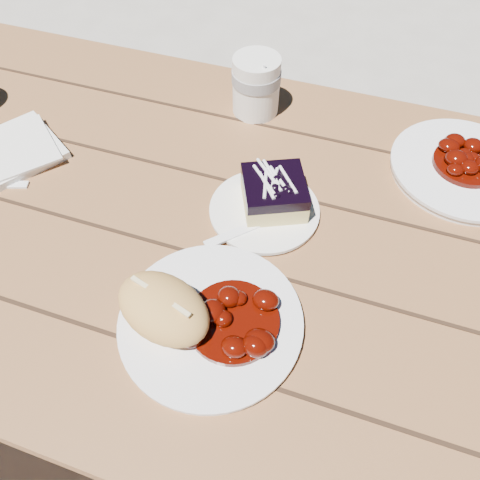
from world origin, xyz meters
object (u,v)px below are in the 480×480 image
(blueberry_cake, at_px, (274,193))
(picnic_table, at_px, (295,292))
(second_plate, at_px, (463,169))
(main_plate, at_px, (211,323))
(coffee_cup, at_px, (256,86))
(bread_roll, at_px, (163,308))
(dessert_plate, at_px, (264,211))

(blueberry_cake, bearing_deg, picnic_table, -60.17)
(blueberry_cake, height_order, second_plate, blueberry_cake)
(main_plate, distance_m, blueberry_cake, 0.23)
(main_plate, bearing_deg, coffee_cup, 100.17)
(bread_roll, xyz_separation_m, dessert_plate, (0.07, 0.24, -0.05))
(main_plate, height_order, bread_roll, bread_roll)
(picnic_table, relative_size, coffee_cup, 18.14)
(blueberry_cake, bearing_deg, dessert_plate, -148.45)
(main_plate, bearing_deg, second_plate, 53.23)
(main_plate, xyz_separation_m, second_plate, (0.31, 0.41, 0.00))
(main_plate, bearing_deg, dessert_plate, 87.30)
(bread_roll, bearing_deg, main_plate, 19.98)
(coffee_cup, xyz_separation_m, second_plate, (0.39, -0.05, -0.05))
(picnic_table, height_order, second_plate, second_plate)
(bread_roll, xyz_separation_m, blueberry_cake, (0.08, 0.25, -0.01))
(bread_roll, distance_m, coffee_cup, 0.48)
(picnic_table, height_order, main_plate, main_plate)
(dessert_plate, height_order, coffee_cup, coffee_cup)
(coffee_cup, height_order, second_plate, coffee_cup)
(main_plate, relative_size, second_plate, 0.99)
(dessert_plate, relative_size, coffee_cup, 1.55)
(coffee_cup, bearing_deg, picnic_table, -58.94)
(main_plate, distance_m, coffee_cup, 0.47)
(dessert_plate, height_order, second_plate, second_plate)
(picnic_table, bearing_deg, second_plate, 45.71)
(dessert_plate, xyz_separation_m, coffee_cup, (-0.09, 0.25, 0.05))
(picnic_table, bearing_deg, dessert_plate, 157.39)
(blueberry_cake, xyz_separation_m, coffee_cup, (-0.10, 0.23, 0.02))
(bread_roll, distance_m, blueberry_cake, 0.26)
(dessert_plate, bearing_deg, coffee_cup, 110.59)
(second_plate, bearing_deg, main_plate, -126.77)
(dessert_plate, height_order, blueberry_cake, blueberry_cake)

